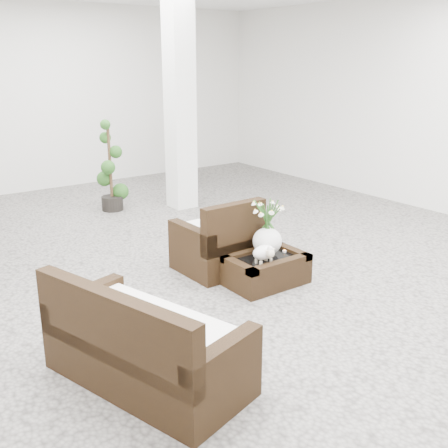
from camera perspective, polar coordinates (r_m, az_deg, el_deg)
ground at (r=6.67m, az=-0.51°, el=-4.89°), size 11.00×11.00×0.00m
column at (r=9.21m, az=-4.66°, el=12.44°), size 0.40×0.40×3.50m
coffee_table at (r=6.26m, az=4.40°, el=-4.93°), size 0.90×0.60×0.31m
sheep_figurine at (r=6.02m, az=4.19°, el=-3.17°), size 0.28×0.23×0.21m
planter_narcissus at (r=6.20m, az=4.62°, el=0.32°), size 0.44×0.44×0.80m
tealight at (r=6.39m, az=6.37°, el=-2.84°), size 0.04×0.04×0.03m
armchair at (r=6.54m, az=-0.83°, el=-1.06°), size 0.88×0.84×0.91m
loveseat at (r=4.39m, az=-8.13°, el=-11.09°), size 1.23×1.82×0.89m
topiary at (r=9.28m, az=-11.89°, el=5.94°), size 0.40×0.40×1.51m
shopper at (r=10.90m, az=-4.29°, el=8.17°), size 0.60×0.69×1.60m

